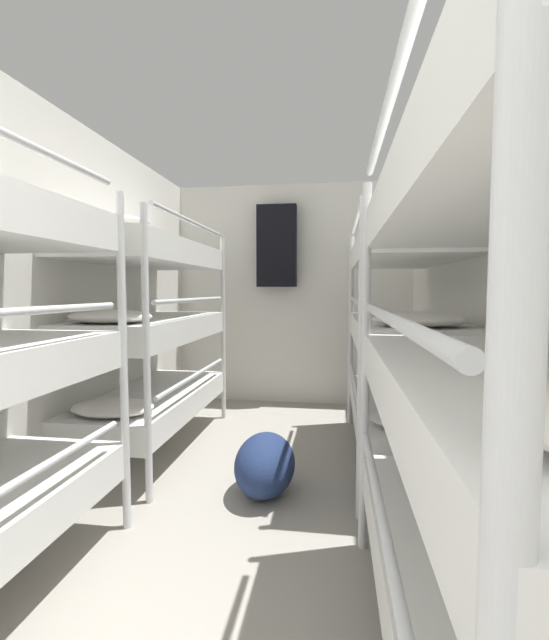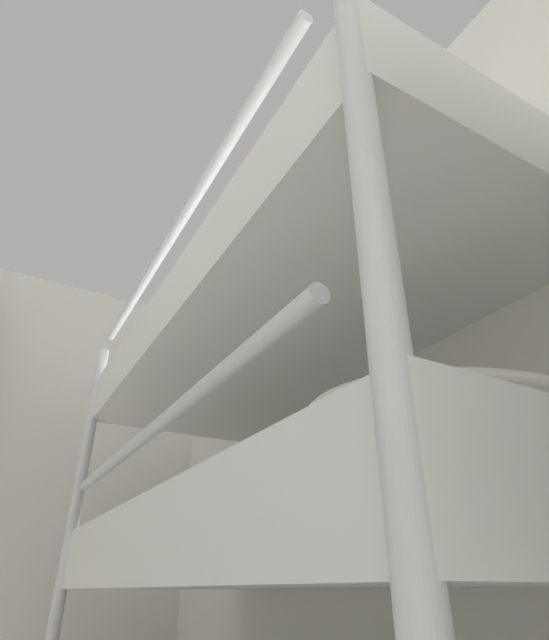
# 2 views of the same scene
# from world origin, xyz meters

# --- Properties ---
(bunk_stack_right_far) EXTENTS (0.71, 1.79, 1.84)m
(bunk_stack_right_far) POSITION_xyz_m (0.97, 3.42, 0.99)
(bunk_stack_right_far) COLOR silver
(bunk_stack_right_far) RESTS_ON ground_plane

